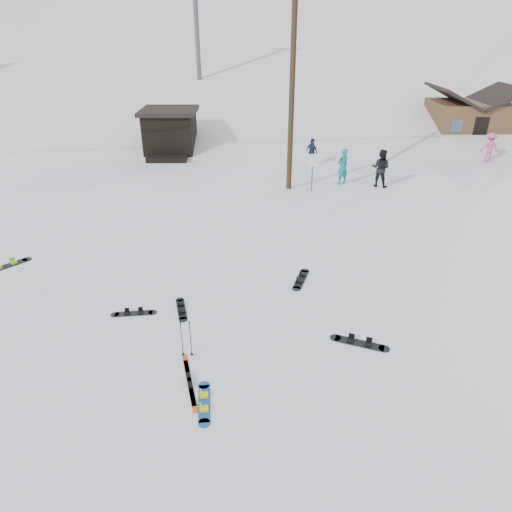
{
  "coord_description": "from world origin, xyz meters",
  "views": [
    {
      "loc": [
        0.23,
        -8.07,
        7.44
      ],
      "look_at": [
        0.29,
        3.73,
        1.4
      ],
      "focal_mm": 32.0,
      "sensor_mm": 36.0,
      "label": 1
    }
  ],
  "objects_px": {
    "utility_pole": "(292,91)",
    "cabin": "(468,120)",
    "hero_skis": "(190,382)",
    "hero_snowboard": "(204,403)"
  },
  "relations": [
    {
      "from": "hero_skis",
      "to": "hero_snowboard",
      "type": "bearing_deg",
      "value": -73.26
    },
    {
      "from": "utility_pole",
      "to": "cabin",
      "type": "xyz_separation_m",
      "value": [
        13.0,
        10.0,
        -3.2
      ]
    },
    {
      "from": "cabin",
      "to": "hero_skis",
      "type": "height_order",
      "value": "cabin"
    },
    {
      "from": "cabin",
      "to": "hero_snowboard",
      "type": "bearing_deg",
      "value": -122.78
    },
    {
      "from": "utility_pole",
      "to": "hero_skis",
      "type": "distance_m",
      "value": 15.1
    },
    {
      "from": "utility_pole",
      "to": "hero_skis",
      "type": "relative_size",
      "value": 4.75
    },
    {
      "from": "utility_pole",
      "to": "hero_skis",
      "type": "height_order",
      "value": "utility_pole"
    },
    {
      "from": "utility_pole",
      "to": "hero_skis",
      "type": "bearing_deg",
      "value": -103.15
    },
    {
      "from": "cabin",
      "to": "hero_snowboard",
      "type": "xyz_separation_m",
      "value": [
        -15.87,
        -24.64,
        -1.46
      ]
    },
    {
      "from": "utility_pole",
      "to": "hero_snowboard",
      "type": "relative_size",
      "value": 6.59
    }
  ]
}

